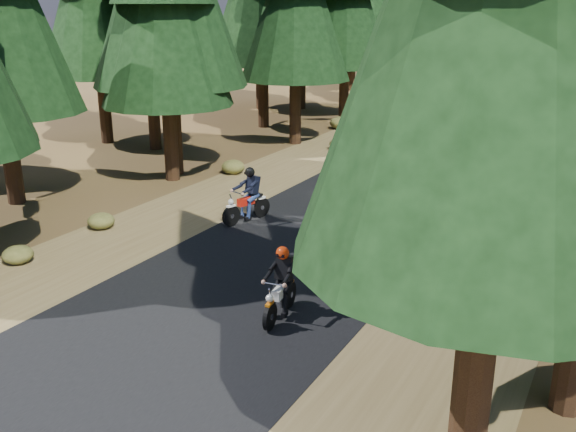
# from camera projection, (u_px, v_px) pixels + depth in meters

# --- Properties ---
(ground) EXTENTS (120.00, 120.00, 0.00)m
(ground) POSITION_uv_depth(u_px,v_px,m) (257.00, 280.00, 14.65)
(ground) COLOR #483019
(ground) RESTS_ON ground
(road) EXTENTS (6.00, 100.00, 0.01)m
(road) POSITION_uv_depth(u_px,v_px,m) (345.00, 219.00, 18.82)
(road) COLOR black
(road) RESTS_ON ground
(shoulder_l) EXTENTS (3.20, 100.00, 0.01)m
(shoulder_l) POSITION_uv_depth(u_px,v_px,m) (215.00, 198.00, 20.91)
(shoulder_l) COLOR brown
(shoulder_l) RESTS_ON ground
(shoulder_r) EXTENTS (3.20, 100.00, 0.01)m
(shoulder_r) POSITION_uv_depth(u_px,v_px,m) (506.00, 245.00, 16.74)
(shoulder_r) COLOR brown
(shoulder_r) RESTS_ON ground
(understory_shrubs) EXTENTS (14.79, 32.46, 0.64)m
(understory_shrubs) POSITION_uv_depth(u_px,v_px,m) (420.00, 190.00, 20.75)
(understory_shrubs) COLOR #474C1E
(understory_shrubs) RESTS_ON ground
(rider_lead) EXTENTS (0.70, 1.70, 1.47)m
(rider_lead) POSITION_uv_depth(u_px,v_px,m) (280.00, 295.00, 12.70)
(rider_lead) COLOR white
(rider_lead) RESTS_ON road
(rider_follow) EXTENTS (1.02, 1.85, 1.58)m
(rider_follow) POSITION_uv_depth(u_px,v_px,m) (246.00, 204.00, 18.42)
(rider_follow) COLOR #A6150B
(rider_follow) RESTS_ON road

